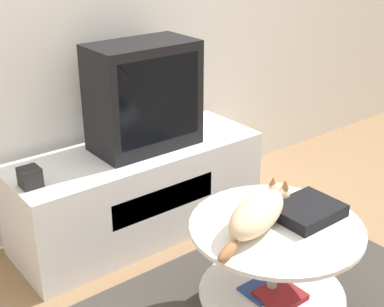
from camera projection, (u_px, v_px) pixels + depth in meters
name	position (u px, v px, depth m)	size (l,w,h in m)	color
tv_stand	(139.00, 191.00, 2.93)	(1.38, 0.50, 0.50)	white
tv	(143.00, 96.00, 2.75)	(0.55, 0.31, 0.56)	black
speaker	(30.00, 177.00, 2.42)	(0.09, 0.09, 0.09)	black
coffee_table	(274.00, 260.00, 2.21)	(0.71, 0.71, 0.47)	#B2B2B7
dvd_box	(307.00, 211.00, 2.20)	(0.27, 0.22, 0.05)	black
cat	(259.00, 212.00, 2.12)	(0.55, 0.29, 0.13)	beige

